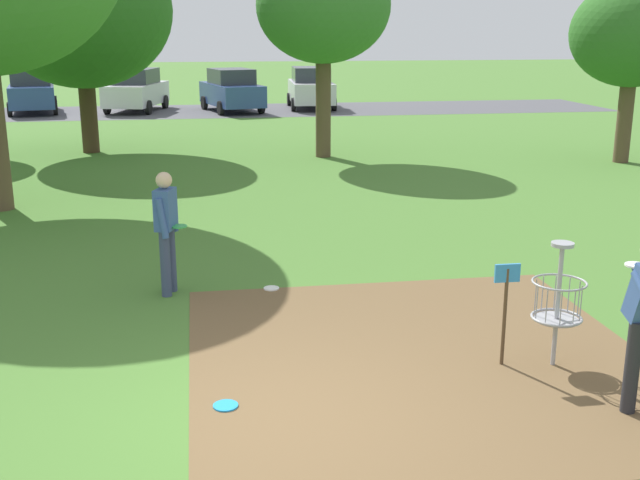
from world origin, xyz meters
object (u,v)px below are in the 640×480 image
at_px(frisbee_by_tee, 271,288).
at_px(parked_car_leftmost, 32,91).
at_px(tree_mid_right, 81,10).
at_px(tree_far_left, 633,35).
at_px(parked_car_center_right, 232,90).
at_px(frisbee_near_basket, 226,406).
at_px(parked_car_rightmost, 311,88).
at_px(parked_car_center_left, 136,90).
at_px(player_foreground_watching, 167,226).
at_px(tree_mid_left, 323,6).
at_px(disc_golf_basket, 552,300).

height_order(frisbee_by_tee, parked_car_leftmost, parked_car_leftmost).
relative_size(tree_mid_right, tree_far_left, 1.30).
distance_m(frisbee_by_tee, parked_car_center_right, 24.33).
bearing_deg(tree_mid_right, frisbee_near_basket, -79.09).
bearing_deg(frisbee_near_basket, parked_car_rightmost, 79.93).
relative_size(parked_car_center_right, parked_car_rightmost, 1.05).
xyz_separation_m(parked_car_leftmost, parked_car_center_right, (8.51, -0.84, 0.00)).
height_order(frisbee_near_basket, parked_car_center_left, parked_car_center_left).
bearing_deg(frisbee_by_tee, player_foreground_watching, 178.36).
bearing_deg(tree_mid_left, disc_golf_basket, -89.53).
height_order(player_foreground_watching, parked_car_center_left, parked_car_center_left).
bearing_deg(parked_car_center_left, tree_mid_right, -92.82).
relative_size(player_foreground_watching, tree_far_left, 0.36).
xyz_separation_m(player_foreground_watching, frisbee_near_basket, (0.62, -3.51, -0.96)).
height_order(tree_mid_right, tree_far_left, tree_mid_right).
distance_m(player_foreground_watching, tree_mid_right, 13.90).
bearing_deg(parked_car_rightmost, tree_mid_right, -125.10).
bearing_deg(parked_car_center_left, frisbee_by_tee, -82.16).
bearing_deg(tree_mid_left, tree_mid_right, 164.09).
relative_size(parked_car_leftmost, parked_car_center_left, 0.99).
xyz_separation_m(disc_golf_basket, tree_mid_left, (-0.12, 14.48, 3.37)).
relative_size(parked_car_leftmost, parked_car_rightmost, 1.04).
xyz_separation_m(frisbee_by_tee, tree_mid_left, (2.62, 11.45, 4.12)).
bearing_deg(parked_car_center_left, disc_golf_basket, -77.58).
xyz_separation_m(frisbee_by_tee, tree_mid_right, (-4.03, 13.34, 4.03)).
distance_m(frisbee_by_tee, parked_car_rightmost, 25.58).
height_order(disc_golf_basket, frisbee_near_basket, disc_golf_basket).
bearing_deg(tree_mid_right, frisbee_by_tee, -73.19).
relative_size(player_foreground_watching, tree_mid_left, 0.30).
bearing_deg(tree_mid_left, frisbee_near_basket, -102.87).
xyz_separation_m(disc_golf_basket, parked_car_center_right, (-2.07, 27.34, 0.17)).
distance_m(tree_mid_left, parked_car_center_right, 13.40).
bearing_deg(parked_car_center_left, player_foreground_watching, -85.33).
height_order(tree_mid_right, parked_car_rightmost, tree_mid_right).
height_order(disc_golf_basket, parked_car_center_right, parked_car_center_right).
bearing_deg(player_foreground_watching, tree_far_left, 37.60).
xyz_separation_m(frisbee_near_basket, frisbee_by_tee, (0.79, 3.47, 0.00)).
relative_size(parked_car_center_left, parked_car_rightmost, 1.05).
distance_m(parked_car_center_left, parked_car_center_right, 4.20).
bearing_deg(parked_car_center_left, tree_mid_left, -65.99).
distance_m(frisbee_near_basket, parked_car_center_left, 28.68).
xyz_separation_m(tree_mid_right, parked_car_rightmost, (8.33, 11.85, -3.11)).
xyz_separation_m(disc_golf_basket, frisbee_near_basket, (-3.53, -0.44, -0.74)).
bearing_deg(parked_car_rightmost, parked_car_center_left, -179.13).
relative_size(disc_golf_basket, parked_car_rightmost, 0.32).
relative_size(tree_mid_right, parked_car_center_right, 1.38).
bearing_deg(player_foreground_watching, tree_mid_left, 70.55).
relative_size(disc_golf_basket, parked_car_leftmost, 0.31).
distance_m(frisbee_near_basket, tree_mid_right, 17.59).
height_order(player_foreground_watching, tree_mid_left, tree_mid_left).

